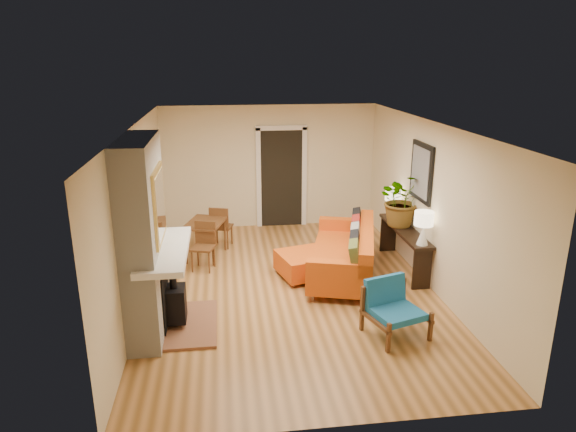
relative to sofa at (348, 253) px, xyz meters
name	(u,v)px	position (x,y,z in m)	size (l,w,h in m)	color
room_shell	(302,175)	(-0.44, 2.23, 0.84)	(6.50, 6.50, 6.50)	tan
fireplace	(147,243)	(-3.04, -1.40, 0.84)	(1.09, 1.68, 2.60)	white
sofa	(348,253)	(0.00, 0.00, 0.00)	(1.59, 2.49, 0.91)	silver
ottoman	(304,263)	(-0.74, 0.03, -0.16)	(0.99, 0.99, 0.41)	silver
blue_chair	(392,305)	(0.13, -1.92, 0.00)	(0.88, 0.87, 0.74)	brown
dining_table	(209,229)	(-2.32, 1.12, 0.14)	(0.95, 1.57, 0.83)	brown
console_table	(405,237)	(1.03, 0.15, 0.18)	(0.34, 1.85, 0.72)	black
lamp_near	(424,224)	(1.03, -0.62, 0.66)	(0.30, 0.30, 0.54)	white
lamp_far	(393,199)	(1.03, 0.85, 0.66)	(0.30, 0.30, 0.54)	white
houseplant	(402,199)	(1.02, 0.35, 0.80)	(0.85, 0.74, 0.94)	#1E5919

